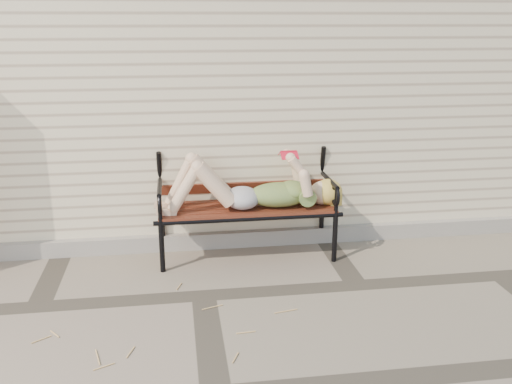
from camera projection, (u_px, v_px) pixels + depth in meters
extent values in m
plane|color=#756B5A|center=(204.00, 296.00, 4.48)|extent=(80.00, 80.00, 0.00)
cube|color=beige|center=(186.00, 69.00, 6.88)|extent=(8.00, 4.00, 3.00)
cube|color=gray|center=(198.00, 241.00, 5.37)|extent=(8.00, 0.10, 0.15)
cylinder|color=black|center=(162.00, 247.00, 4.84)|extent=(0.05, 0.05, 0.46)
cylinder|color=black|center=(162.00, 228.00, 5.27)|extent=(0.05, 0.05, 0.46)
cylinder|color=black|center=(335.00, 237.00, 5.05)|extent=(0.05, 0.05, 0.46)
cylinder|color=black|center=(322.00, 220.00, 5.48)|extent=(0.05, 0.05, 0.46)
cube|color=maroon|center=(247.00, 208.00, 5.09)|extent=(1.56, 0.50, 0.03)
cylinder|color=black|center=(250.00, 219.00, 4.88)|extent=(1.64, 0.04, 0.04)
cylinder|color=black|center=(243.00, 202.00, 5.32)|extent=(1.64, 0.04, 0.04)
torus|color=black|center=(241.00, 144.00, 5.27)|extent=(0.28, 0.04, 0.28)
ellipsoid|color=#0A3846|center=(279.00, 195.00, 5.07)|extent=(0.55, 0.32, 0.22)
ellipsoid|color=#0A3846|center=(292.00, 190.00, 5.07)|extent=(0.27, 0.31, 0.16)
ellipsoid|color=#A9AAAE|center=(242.00, 198.00, 5.03)|extent=(0.31, 0.35, 0.19)
sphere|color=beige|center=(323.00, 193.00, 5.12)|extent=(0.23, 0.23, 0.23)
ellipsoid|color=#F0D45A|center=(328.00, 192.00, 5.13)|extent=(0.26, 0.26, 0.24)
cube|color=red|center=(289.00, 152.00, 4.97)|extent=(0.14, 0.02, 0.02)
cube|color=white|center=(290.00, 156.00, 4.93)|extent=(0.14, 0.09, 0.05)
cube|color=white|center=(288.00, 154.00, 5.01)|extent=(0.14, 0.09, 0.05)
cube|color=red|center=(290.00, 155.00, 4.93)|extent=(0.15, 0.10, 0.05)
cube|color=red|center=(288.00, 153.00, 5.02)|extent=(0.15, 0.10, 0.05)
cylinder|color=tan|center=(306.00, 357.00, 3.65)|extent=(0.02, 0.15, 0.01)
cylinder|color=tan|center=(213.00, 281.00, 4.71)|extent=(0.10, 0.03, 0.01)
cylinder|color=tan|center=(213.00, 324.00, 4.05)|extent=(0.07, 0.18, 0.01)
cylinder|color=tan|center=(93.00, 311.00, 4.23)|extent=(0.06, 0.08, 0.01)
cylinder|color=tan|center=(238.00, 288.00, 4.58)|extent=(0.03, 0.18, 0.01)
cylinder|color=tan|center=(25.00, 356.00, 3.66)|extent=(0.10, 0.02, 0.01)
cylinder|color=tan|center=(307.00, 354.00, 3.69)|extent=(0.04, 0.11, 0.01)
cylinder|color=tan|center=(108.00, 307.00, 4.29)|extent=(0.05, 0.18, 0.01)
cylinder|color=tan|center=(141.00, 288.00, 4.58)|extent=(0.11, 0.16, 0.01)
cylinder|color=tan|center=(17.00, 298.00, 4.43)|extent=(0.11, 0.10, 0.01)
cylinder|color=tan|center=(41.00, 292.00, 4.52)|extent=(0.17, 0.03, 0.01)
cylinder|color=tan|center=(237.00, 328.00, 4.00)|extent=(0.08, 0.16, 0.01)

